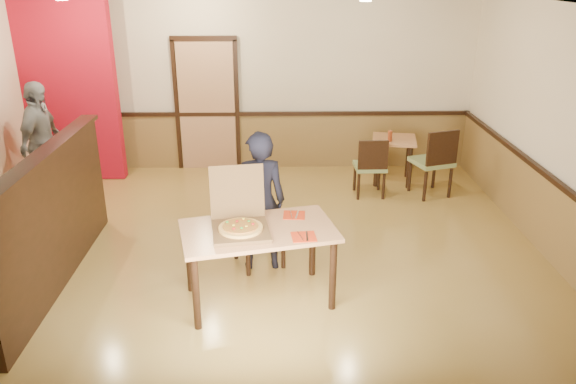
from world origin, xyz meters
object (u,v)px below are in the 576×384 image
(side_table, at_px, (394,149))
(condiment, at_px, (390,136))
(side_chair_right, at_px, (435,160))
(diner, at_px, (260,202))
(passerby, at_px, (42,143))
(side_chair_left, at_px, (371,165))
(main_table, at_px, (258,239))
(pizza_box, at_px, (240,224))
(diner_chair, at_px, (256,216))

(side_table, distance_m, condiment, 0.30)
(side_chair_right, height_order, diner, diner)
(diner, distance_m, passerby, 3.69)
(side_chair_left, distance_m, diner, 2.59)
(main_table, bearing_deg, pizza_box, 177.32)
(side_chair_right, bearing_deg, diner_chair, 18.80)
(diner_chair, relative_size, pizza_box, 1.45)
(passerby, bearing_deg, condiment, -79.49)
(pizza_box, height_order, condiment, pizza_box)
(diner_chair, distance_m, side_chair_right, 3.15)
(passerby, relative_size, condiment, 10.70)
(side_chair_left, relative_size, passerby, 0.52)
(side_chair_right, bearing_deg, passerby, -17.80)
(diner_chair, relative_size, side_chair_left, 1.14)
(side_chair_left, bearing_deg, side_table, -127.15)
(side_chair_right, xyz_separation_m, condiment, (-0.57, 0.48, 0.22))
(side_chair_right, relative_size, diner, 0.65)
(side_chair_right, height_order, pizza_box, pizza_box)
(diner_chair, height_order, side_chair_left, diner_chair)
(side_chair_right, height_order, side_table, side_chair_right)
(passerby, distance_m, pizza_box, 3.99)
(passerby, height_order, pizza_box, passerby)
(side_chair_right, relative_size, condiment, 6.39)
(pizza_box, bearing_deg, condiment, 49.16)
(main_table, distance_m, diner_chair, 0.83)
(side_chair_right, relative_size, side_table, 1.36)
(diner_chair, relative_size, side_table, 1.35)
(main_table, distance_m, diner, 0.68)
(main_table, relative_size, pizza_box, 2.33)
(side_table, bearing_deg, condiment, -125.32)
(pizza_box, bearing_deg, main_table, 2.27)
(side_table, bearing_deg, pizza_box, -122.64)
(side_table, xyz_separation_m, diner, (-1.99, -2.67, 0.26))
(side_chair_left, distance_m, side_table, 0.76)
(side_chair_left, height_order, condiment, side_chair_left)
(side_chair_left, distance_m, condiment, 0.66)
(main_table, height_order, side_chair_right, side_chair_right)
(passerby, bearing_deg, side_chair_right, -85.07)
(diner, bearing_deg, side_table, -132.93)
(side_chair_left, bearing_deg, diner, 51.93)
(side_chair_right, distance_m, condiment, 0.78)
(diner_chair, distance_m, diner, 0.28)
(side_chair_left, distance_m, passerby, 4.66)
(diner_chair, xyz_separation_m, passerby, (-3.06, 1.86, 0.30))
(main_table, height_order, passerby, passerby)
(diner_chair, height_order, side_chair_right, side_chair_right)
(side_table, bearing_deg, passerby, -172.53)
(main_table, distance_m, side_table, 3.89)
(side_chair_right, xyz_separation_m, passerby, (-5.57, -0.05, 0.30))
(side_chair_left, xyz_separation_m, condiment, (0.35, 0.48, 0.29))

